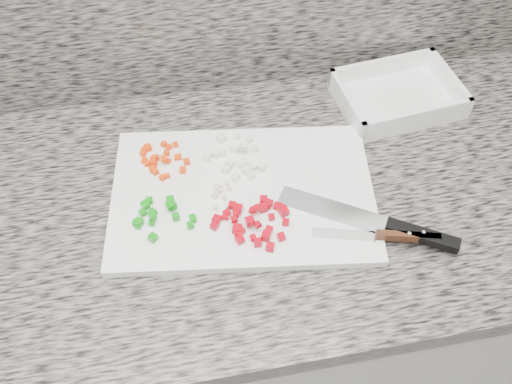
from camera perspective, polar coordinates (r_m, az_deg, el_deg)
cabinet at (r=1.42m, az=-3.85°, el=-12.44°), size 3.92×0.62×0.86m
countertop at (r=1.03m, az=-5.17°, el=-1.60°), size 3.96×0.64×0.04m
cutting_board at (r=1.01m, az=-1.32°, el=-0.25°), size 0.50×0.37×0.02m
carrot_pile at (r=1.06m, az=-9.55°, el=3.26°), size 0.09×0.09×0.02m
onion_pile at (r=1.05m, az=-1.84°, el=3.38°), size 0.11×0.12×0.02m
green_pepper_pile at (r=0.98m, az=-9.74°, el=-2.21°), size 0.11×0.09×0.02m
red_pepper_pile at (r=0.96m, az=-0.18°, el=-2.88°), size 0.14×0.11×0.02m
garlic_pile at (r=1.00m, az=-3.49°, el=-0.35°), size 0.04×0.06×0.01m
chef_knife at (r=0.98m, az=13.29°, el=-3.38°), size 0.28×0.19×0.02m
paring_knife at (r=0.97m, az=13.41°, el=-4.32°), size 0.21×0.07×0.02m
tray at (r=1.21m, az=13.96°, el=9.26°), size 0.25×0.20×0.05m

